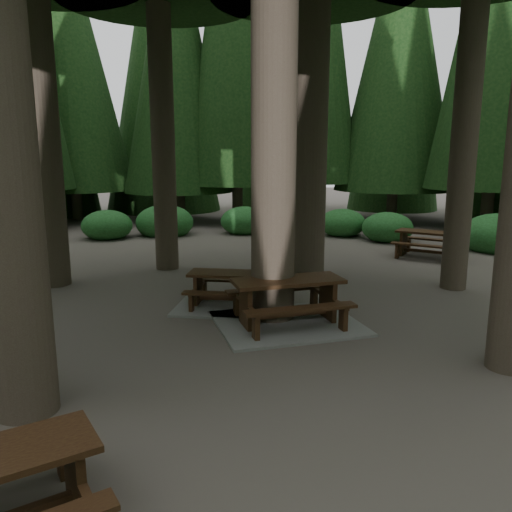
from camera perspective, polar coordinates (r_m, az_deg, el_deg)
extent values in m
plane|color=#585047|center=(9.63, -2.68, -7.73)|extent=(80.00, 80.00, 0.00)
cube|color=gray|center=(9.58, 3.61, -7.68)|extent=(2.95, 2.57, 0.05)
cube|color=black|center=(9.34, 3.68, -2.85)|extent=(2.16, 1.13, 0.07)
cube|color=black|center=(10.06, 2.32, -3.82)|extent=(2.08, 0.62, 0.06)
cube|color=black|center=(8.82, 5.17, -6.06)|extent=(2.08, 0.62, 0.06)
cube|color=black|center=(9.23, -1.20, -5.89)|extent=(0.19, 0.64, 0.82)
cube|color=black|center=(9.21, -1.20, -5.48)|extent=(0.36, 1.65, 0.07)
cube|color=black|center=(9.76, 8.21, -5.03)|extent=(0.19, 0.64, 0.82)
cube|color=black|center=(9.74, 8.22, -4.64)|extent=(0.36, 1.65, 0.07)
cube|color=black|center=(9.52, 3.63, -6.65)|extent=(1.71, 0.37, 0.09)
cube|color=gray|center=(10.69, -3.01, -5.63)|extent=(2.57, 2.30, 0.05)
cube|color=black|center=(10.51, -3.05, -2.03)|extent=(1.82, 1.07, 0.06)
cube|color=black|center=(11.12, -2.49, -2.79)|extent=(1.72, 0.66, 0.05)
cube|color=black|center=(10.04, -3.63, -4.37)|extent=(1.72, 0.66, 0.05)
cube|color=black|center=(10.75, -6.63, -3.84)|extent=(0.20, 0.53, 0.69)
cube|color=black|center=(10.73, -6.64, -3.54)|extent=(0.42, 1.36, 0.06)
cube|color=black|center=(10.50, 0.66, -4.12)|extent=(0.20, 0.53, 0.69)
cube|color=black|center=(10.48, 0.66, -3.82)|extent=(0.42, 1.36, 0.06)
cube|color=black|center=(10.65, -3.02, -4.87)|extent=(1.40, 0.43, 0.08)
cube|color=black|center=(16.48, 19.12, 2.57)|extent=(1.95, 1.78, 0.06)
cube|color=black|center=(17.15, 19.55, 1.78)|extent=(1.65, 1.41, 0.05)
cube|color=black|center=(15.92, 18.51, 1.15)|extent=(1.65, 1.41, 0.05)
cube|color=black|center=(16.74, 16.49, 1.42)|extent=(0.43, 0.51, 0.77)
cube|color=black|center=(16.73, 16.50, 1.63)|extent=(1.04, 1.25, 0.06)
cube|color=black|center=(16.40, 21.62, 0.88)|extent=(0.43, 0.51, 0.77)
cube|color=black|center=(16.39, 21.64, 1.10)|extent=(1.04, 1.25, 0.06)
cube|color=black|center=(16.58, 18.99, 0.50)|extent=(1.29, 1.07, 0.09)
cube|color=black|center=(5.10, -19.98, -22.56)|extent=(0.32, 0.54, 0.73)
cube|color=black|center=(5.06, -20.03, -21.99)|extent=(0.71, 1.36, 0.06)
ellipsoid|color=#1E511B|center=(18.71, 25.90, 1.80)|extent=(2.42, 2.42, 1.49)
ellipsoid|color=#1E511B|center=(19.31, 14.77, 2.85)|extent=(1.90, 1.90, 1.17)
ellipsoid|color=#1E511B|center=(20.27, 9.84, 3.45)|extent=(1.84, 1.84, 1.13)
ellipsoid|color=#1E511B|center=(20.60, -1.35, 3.74)|extent=(1.95, 1.95, 1.20)
ellipsoid|color=#1E511B|center=(20.51, -10.39, 3.52)|extent=(2.31, 2.31, 1.42)
ellipsoid|color=#1E511B|center=(20.13, -16.64, 3.08)|extent=(1.93, 1.93, 1.19)
ellipsoid|color=#1E511B|center=(19.46, -26.18, 2.11)|extent=(2.15, 2.15, 1.32)
cone|color=black|center=(25.88, 16.19, 22.33)|extent=(5.73, 5.73, 13.48)
cone|color=black|center=(26.04, 6.49, 27.00)|extent=(4.80, 4.80, 16.65)
cone|color=black|center=(24.84, -2.31, 27.23)|extent=(4.97, 4.97, 16.24)
cone|color=black|center=(24.90, -9.22, 22.24)|extent=(5.17, 5.17, 12.91)
cone|color=black|center=(26.93, -20.90, 21.31)|extent=(5.82, 5.82, 13.26)
cone|color=black|center=(31.71, 16.15, 22.57)|extent=(5.26, 5.26, 19.02)
cone|color=black|center=(31.44, 2.37, 20.42)|extent=(5.34, 5.34, 16.14)
cone|color=black|center=(30.46, -10.98, 21.20)|extent=(6.57, 6.57, 16.86)
cone|color=black|center=(30.53, -24.72, 23.65)|extent=(6.13, 6.13, 20.24)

